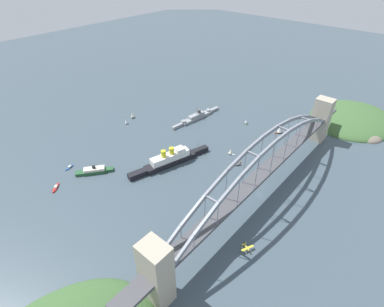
{
  "coord_description": "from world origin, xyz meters",
  "views": [
    {
      "loc": [
        -185.01,
        -81.61,
        180.94
      ],
      "look_at": [
        0.0,
        78.94,
        8.0
      ],
      "focal_mm": 27.85,
      "sensor_mm": 36.0,
      "label": 1
    }
  ],
  "objects_px": {
    "small_boat_7": "(69,167)",
    "harbor_arch_bridge": "(264,171)",
    "small_boat_4": "(126,121)",
    "seaplane_taxiing_near_bridge": "(247,248)",
    "small_boat_2": "(246,121)",
    "small_boat_0": "(280,129)",
    "small_boat_1": "(56,188)",
    "small_boat_3": "(231,151)",
    "harbor_ferry_steamer": "(94,171)",
    "small_boat_6": "(133,115)",
    "naval_cruiser": "(197,117)",
    "ocean_liner": "(170,160)",
    "small_boat_5": "(238,161)"
  },
  "relations": [
    {
      "from": "small_boat_0",
      "to": "small_boat_3",
      "type": "xyz_separation_m",
      "value": [
        -73.03,
        18.06,
        -1.59
      ]
    },
    {
      "from": "harbor_arch_bridge",
      "to": "small_boat_1",
      "type": "bearing_deg",
      "value": 128.29
    },
    {
      "from": "small_boat_3",
      "to": "small_boat_6",
      "type": "xyz_separation_m",
      "value": [
        -15.58,
        140.0,
        0.63
      ]
    },
    {
      "from": "naval_cruiser",
      "to": "seaplane_taxiing_near_bridge",
      "type": "xyz_separation_m",
      "value": [
        -127.36,
        -154.73,
        -0.97
      ]
    },
    {
      "from": "harbor_arch_bridge",
      "to": "small_boat_7",
      "type": "height_order",
      "value": "harbor_arch_bridge"
    },
    {
      "from": "harbor_arch_bridge",
      "to": "small_boat_4",
      "type": "height_order",
      "value": "harbor_arch_bridge"
    },
    {
      "from": "small_boat_4",
      "to": "small_boat_7",
      "type": "distance_m",
      "value": 96.9
    },
    {
      "from": "small_boat_0",
      "to": "small_boat_5",
      "type": "bearing_deg",
      "value": 178.2
    },
    {
      "from": "small_boat_2",
      "to": "small_boat_7",
      "type": "bearing_deg",
      "value": 156.14
    },
    {
      "from": "small_boat_2",
      "to": "small_boat_0",
      "type": "bearing_deg",
      "value": -80.0
    },
    {
      "from": "small_boat_1",
      "to": "small_boat_2",
      "type": "height_order",
      "value": "small_boat_2"
    },
    {
      "from": "small_boat_6",
      "to": "naval_cruiser",
      "type": "bearing_deg",
      "value": -50.69
    },
    {
      "from": "small_boat_2",
      "to": "small_boat_5",
      "type": "bearing_deg",
      "value": -153.35
    },
    {
      "from": "seaplane_taxiing_near_bridge",
      "to": "naval_cruiser",
      "type": "bearing_deg",
      "value": 50.54
    },
    {
      "from": "small_boat_7",
      "to": "harbor_ferry_steamer",
      "type": "bearing_deg",
      "value": -64.71
    },
    {
      "from": "ocean_liner",
      "to": "small_boat_7",
      "type": "bearing_deg",
      "value": 134.53
    },
    {
      "from": "seaplane_taxiing_near_bridge",
      "to": "small_boat_0",
      "type": "xyz_separation_m",
      "value": [
        164.51,
        59.52,
        3.13
      ]
    },
    {
      "from": "harbor_arch_bridge",
      "to": "small_boat_1",
      "type": "xyz_separation_m",
      "value": [
        -113.45,
        143.71,
        -25.85
      ]
    },
    {
      "from": "naval_cruiser",
      "to": "harbor_ferry_steamer",
      "type": "bearing_deg",
      "value": 178.25
    },
    {
      "from": "seaplane_taxiing_near_bridge",
      "to": "small_boat_3",
      "type": "bearing_deg",
      "value": 40.3
    },
    {
      "from": "ocean_liner",
      "to": "small_boat_3",
      "type": "distance_m",
      "value": 65.0
    },
    {
      "from": "small_boat_2",
      "to": "small_boat_6",
      "type": "height_order",
      "value": "small_boat_6"
    },
    {
      "from": "small_boat_4",
      "to": "small_boat_7",
      "type": "height_order",
      "value": "small_boat_4"
    },
    {
      "from": "small_boat_4",
      "to": "small_boat_6",
      "type": "bearing_deg",
      "value": 22.24
    },
    {
      "from": "small_boat_2",
      "to": "small_boat_5",
      "type": "height_order",
      "value": "small_boat_5"
    },
    {
      "from": "small_boat_6",
      "to": "small_boat_7",
      "type": "xyz_separation_m",
      "value": [
        -108.12,
        -33.2,
        -3.35
      ]
    },
    {
      "from": "seaplane_taxiing_near_bridge",
      "to": "small_boat_2",
      "type": "height_order",
      "value": "small_boat_2"
    },
    {
      "from": "harbor_arch_bridge",
      "to": "small_boat_1",
      "type": "relative_size",
      "value": 29.29
    },
    {
      "from": "small_boat_4",
      "to": "seaplane_taxiing_near_bridge",
      "type": "bearing_deg",
      "value": -106.05
    },
    {
      "from": "small_boat_7",
      "to": "harbor_arch_bridge",
      "type": "bearing_deg",
      "value": -61.1
    },
    {
      "from": "small_boat_7",
      "to": "small_boat_6",
      "type": "bearing_deg",
      "value": 17.07
    },
    {
      "from": "small_boat_1",
      "to": "harbor_ferry_steamer",
      "type": "bearing_deg",
      "value": -11.18
    },
    {
      "from": "small_boat_2",
      "to": "small_boat_3",
      "type": "height_order",
      "value": "small_boat_3"
    },
    {
      "from": "small_boat_6",
      "to": "ocean_liner",
      "type": "bearing_deg",
      "value": -110.31
    },
    {
      "from": "harbor_ferry_steamer",
      "to": "seaplane_taxiing_near_bridge",
      "type": "xyz_separation_m",
      "value": [
        20.34,
        -159.24,
        -0.57
      ]
    },
    {
      "from": "harbor_arch_bridge",
      "to": "small_boat_0",
      "type": "relative_size",
      "value": 28.76
    },
    {
      "from": "small_boat_3",
      "to": "small_boat_0",
      "type": "bearing_deg",
      "value": -13.89
    },
    {
      "from": "small_boat_2",
      "to": "small_boat_3",
      "type": "distance_m",
      "value": 69.69
    },
    {
      "from": "small_boat_0",
      "to": "seaplane_taxiing_near_bridge",
      "type": "bearing_deg",
      "value": -160.11
    },
    {
      "from": "ocean_liner",
      "to": "small_boat_1",
      "type": "distance_m",
      "value": 107.75
    },
    {
      "from": "small_boat_0",
      "to": "small_boat_7",
      "type": "height_order",
      "value": "small_boat_0"
    },
    {
      "from": "naval_cruiser",
      "to": "seaplane_taxiing_near_bridge",
      "type": "distance_m",
      "value": 200.41
    },
    {
      "from": "harbor_ferry_steamer",
      "to": "small_boat_2",
      "type": "distance_m",
      "value": 187.05
    },
    {
      "from": "harbor_ferry_steamer",
      "to": "seaplane_taxiing_near_bridge",
      "type": "distance_m",
      "value": 160.53
    },
    {
      "from": "naval_cruiser",
      "to": "small_boat_3",
      "type": "distance_m",
      "value": 85.09
    },
    {
      "from": "harbor_ferry_steamer",
      "to": "small_boat_5",
      "type": "height_order",
      "value": "small_boat_5"
    },
    {
      "from": "naval_cruiser",
      "to": "small_boat_7",
      "type": "relative_size",
      "value": 7.93
    },
    {
      "from": "small_boat_4",
      "to": "small_boat_5",
      "type": "xyz_separation_m",
      "value": [
        19.94,
        -149.25,
        1.45
      ]
    },
    {
      "from": "small_boat_0",
      "to": "small_boat_2",
      "type": "distance_m",
      "value": 41.71
    },
    {
      "from": "small_boat_1",
      "to": "small_boat_4",
      "type": "height_order",
      "value": "small_boat_4"
    }
  ]
}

